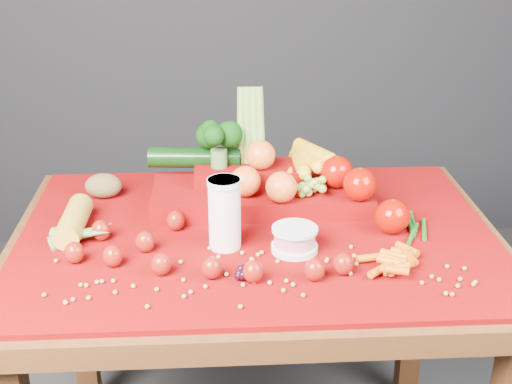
{
  "coord_description": "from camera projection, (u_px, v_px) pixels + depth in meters",
  "views": [
    {
      "loc": [
        -0.09,
        -1.42,
        1.47
      ],
      "look_at": [
        0.0,
        0.02,
        0.85
      ],
      "focal_mm": 50.0,
      "sensor_mm": 36.0,
      "label": 1
    }
  ],
  "objects": [
    {
      "name": "yogurt_bowl",
      "position": [
        295.0,
        238.0,
        1.5
      ],
      "size": [
        0.1,
        0.1,
        0.05
      ],
      "rotation": [
        0.0,
        0.0,
        -0.14
      ],
      "color": "silver",
      "rests_on": "red_cloth"
    },
    {
      "name": "baby_carrot_pile",
      "position": [
        393.0,
        261.0,
        1.43
      ],
      "size": [
        0.17,
        0.18,
        0.03
      ],
      "primitive_type": null,
      "color": "#C65607",
      "rests_on": "red_cloth"
    },
    {
      "name": "soybean_scatter",
      "position": [
        263.0,
        275.0,
        1.41
      ],
      "size": [
        0.84,
        0.24,
        0.01
      ],
      "primitive_type": null,
      "color": "olive",
      "rests_on": "red_cloth"
    },
    {
      "name": "milk_glass",
      "position": [
        225.0,
        211.0,
        1.49
      ],
      "size": [
        0.07,
        0.07,
        0.16
      ],
      "rotation": [
        0.0,
        0.0,
        -0.01
      ],
      "color": "white",
      "rests_on": "red_cloth"
    },
    {
      "name": "strawberry_scatter",
      "position": [
        187.0,
        252.0,
        1.45
      ],
      "size": [
        0.58,
        0.28,
        0.05
      ],
      "color": "maroon",
      "rests_on": "red_cloth"
    },
    {
      "name": "green_bean_pile",
      "position": [
        416.0,
        227.0,
        1.6
      ],
      "size": [
        0.14,
        0.12,
        0.01
      ],
      "primitive_type": null,
      "color": "#155B14",
      "rests_on": "red_cloth"
    },
    {
      "name": "corn_ear",
      "position": [
        79.0,
        230.0,
        1.55
      ],
      "size": [
        0.18,
        0.23,
        0.06
      ],
      "rotation": [
        0.0,
        0.0,
        1.55
      ],
      "color": "gold",
      "rests_on": "red_cloth"
    },
    {
      "name": "dark_grape_cluster",
      "position": [
        242.0,
        271.0,
        1.4
      ],
      "size": [
        0.06,
        0.05,
        0.03
      ],
      "primitive_type": null,
      "color": "black",
      "rests_on": "red_cloth"
    },
    {
      "name": "table",
      "position": [
        257.0,
        273.0,
        1.63
      ],
      "size": [
        1.1,
        0.8,
        0.75
      ],
      "color": "#3E1D0E",
      "rests_on": "ground"
    },
    {
      "name": "red_cloth",
      "position": [
        257.0,
        234.0,
        1.59
      ],
      "size": [
        1.05,
        0.75,
        0.01
      ],
      "primitive_type": "cube",
      "color": "#700305",
      "rests_on": "table"
    },
    {
      "name": "potato",
      "position": [
        103.0,
        186.0,
        1.76
      ],
      "size": [
        0.09,
        0.07,
        0.06
      ],
      "primitive_type": "ellipsoid",
      "color": "brown",
      "rests_on": "red_cloth"
    },
    {
      "name": "produce_mound",
      "position": [
        269.0,
        181.0,
        1.71
      ],
      "size": [
        0.59,
        0.35,
        0.27
      ],
      "color": "#700305",
      "rests_on": "red_cloth"
    }
  ]
}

